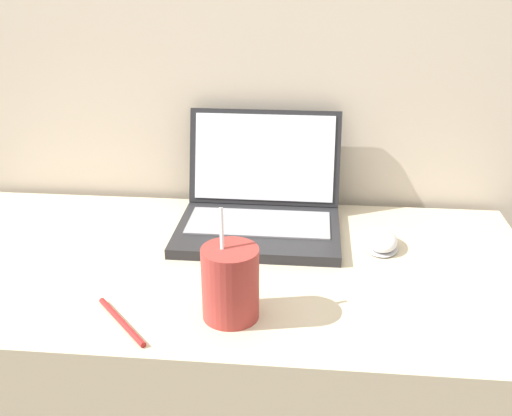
{
  "coord_description": "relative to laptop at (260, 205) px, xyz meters",
  "views": [
    {
      "loc": [
        0.17,
        -0.67,
        1.28
      ],
      "look_at": [
        0.07,
        0.37,
        0.84
      ],
      "focal_mm": 42.0,
      "sensor_mm": 36.0,
      "label": 1
    }
  ],
  "objects": [
    {
      "name": "drink_cup",
      "position": [
        -0.02,
        -0.34,
        0.01
      ],
      "size": [
        0.09,
        0.09,
        0.18
      ],
      "color": "#9E332D",
      "rests_on": "desk"
    },
    {
      "name": "computer_mouse",
      "position": [
        0.24,
        -0.08,
        -0.03
      ],
      "size": [
        0.07,
        0.1,
        0.03
      ],
      "color": "#B2B2B7",
      "rests_on": "desk"
    },
    {
      "name": "pen",
      "position": [
        -0.18,
        -0.38,
        -0.04
      ],
      "size": [
        0.11,
        0.12,
        0.01
      ],
      "color": "#A51E1E",
      "rests_on": "desk"
    },
    {
      "name": "laptop",
      "position": [
        0.0,
        0.0,
        0.0
      ],
      "size": [
        0.32,
        0.3,
        0.22
      ],
      "color": "#232326",
      "rests_on": "desk"
    }
  ]
}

